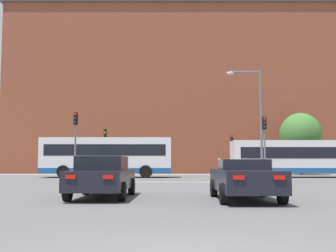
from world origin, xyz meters
name	(u,v)px	position (x,y,z in m)	size (l,w,h in m)	color
stop_line_strip	(173,182)	(0.00, 21.13, 0.00)	(9.53, 0.30, 0.01)	silver
far_pavement	(172,175)	(0.00, 36.04, 0.01)	(70.59, 2.50, 0.01)	gray
brick_civic_building	(182,89)	(1.31, 46.81, 10.38)	(40.69, 14.44, 26.45)	brown
car_saloon_left	(104,176)	(-2.58, 9.56, 0.76)	(2.07, 4.60, 1.47)	black
car_roadster_right	(246,179)	(2.30, 8.60, 0.70)	(1.99, 4.59, 1.36)	black
bus_crossing_lead	(108,156)	(-5.24, 28.88, 1.72)	(10.48, 2.71, 3.21)	silver
bus_crossing_trailing	(307,158)	(11.00, 28.99, 1.60)	(11.99, 2.76, 2.99)	silver
traffic_light_near_left	(77,135)	(-6.26, 21.72, 3.00)	(0.26, 0.31, 4.49)	slate
traffic_light_far_right	(233,148)	(5.91, 34.97, 2.57)	(0.26, 0.31, 3.79)	slate
traffic_light_far_left	(107,144)	(-6.42, 35.69, 3.02)	(0.26, 0.31, 4.51)	slate
traffic_light_near_right	(266,138)	(5.94, 21.36, 2.79)	(0.26, 0.31, 4.14)	slate
street_lamp_junction	(257,112)	(5.62, 22.61, 4.60)	(2.39, 0.36, 7.51)	slate
pedestrian_waiting	(279,164)	(10.57, 36.23, 1.08)	(0.41, 0.45, 1.82)	brown
pedestrian_walking_east	(221,165)	(4.76, 35.87, 0.94)	(0.45, 0.41, 1.61)	#333851
tree_by_building	(302,135)	(12.91, 36.11, 3.95)	(4.11, 4.11, 6.12)	#4C3823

